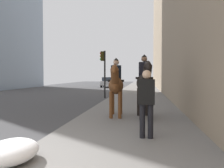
# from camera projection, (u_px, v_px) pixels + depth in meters

# --- Properties ---
(mounted_horse_near) EXTENTS (2.15, 0.65, 2.24)m
(mounted_horse_near) POSITION_uv_depth(u_px,v_px,m) (116.00, 84.00, 8.79)
(mounted_horse_near) COLOR brown
(mounted_horse_near) RESTS_ON sidewalk_slab
(mounted_horse_far) EXTENTS (2.15, 0.73, 2.35)m
(mounted_horse_far) POSITION_uv_depth(u_px,v_px,m) (145.00, 82.00, 8.49)
(mounted_horse_far) COLOR black
(mounted_horse_far) RESTS_ON sidewalk_slab
(pedestrian_greeting) EXTENTS (0.29, 0.42, 1.70)m
(pedestrian_greeting) POSITION_uv_depth(u_px,v_px,m) (147.00, 99.00, 5.76)
(pedestrian_greeting) COLOR black
(pedestrian_greeting) RESTS_ON sidewalk_slab
(car_near_lane) EXTENTS (4.08, 1.98, 1.44)m
(car_near_lane) POSITION_uv_depth(u_px,v_px,m) (108.00, 82.00, 33.30)
(car_near_lane) COLOR #B7BABF
(car_near_lane) RESTS_ON ground
(traffic_light_near_curb) EXTENTS (0.20, 0.44, 3.52)m
(traffic_light_near_curb) POSITION_uv_depth(u_px,v_px,m) (104.00, 66.00, 17.30)
(traffic_light_near_curb) COLOR black
(traffic_light_near_curb) RESTS_ON ground
(snow_pile_near) EXTENTS (1.17, 0.90, 0.41)m
(snow_pile_near) POSITION_uv_depth(u_px,v_px,m) (11.00, 152.00, 4.15)
(snow_pile_near) COLOR white
(snow_pile_near) RESTS_ON sidewalk_slab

